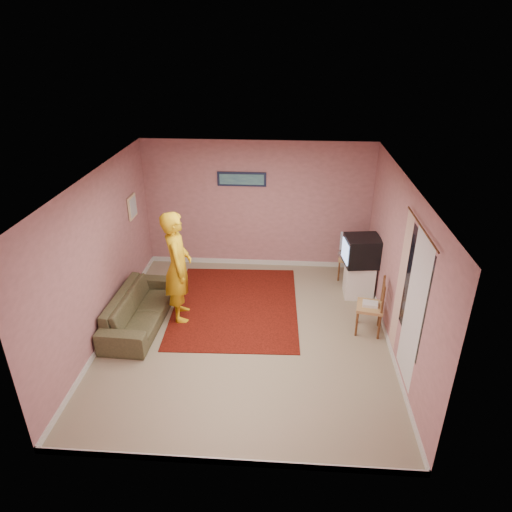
# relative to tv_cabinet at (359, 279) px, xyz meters

# --- Properties ---
(ground) EXTENTS (5.00, 5.00, 0.00)m
(ground) POSITION_rel_tv_cabinet_xyz_m (-1.95, -1.38, -0.32)
(ground) COLOR gray
(ground) RESTS_ON ground
(wall_back) EXTENTS (4.50, 0.02, 2.60)m
(wall_back) POSITION_rel_tv_cabinet_xyz_m (-1.95, 1.12, 0.98)
(wall_back) COLOR #B4767B
(wall_back) RESTS_ON ground
(wall_front) EXTENTS (4.50, 0.02, 2.60)m
(wall_front) POSITION_rel_tv_cabinet_xyz_m (-1.95, -3.88, 0.98)
(wall_front) COLOR #B4767B
(wall_front) RESTS_ON ground
(wall_left) EXTENTS (0.02, 5.00, 2.60)m
(wall_left) POSITION_rel_tv_cabinet_xyz_m (-4.20, -1.38, 0.98)
(wall_left) COLOR #B4767B
(wall_left) RESTS_ON ground
(wall_right) EXTENTS (0.02, 5.00, 2.60)m
(wall_right) POSITION_rel_tv_cabinet_xyz_m (0.30, -1.38, 0.98)
(wall_right) COLOR #B4767B
(wall_right) RESTS_ON ground
(ceiling) EXTENTS (4.50, 5.00, 0.02)m
(ceiling) POSITION_rel_tv_cabinet_xyz_m (-1.95, -1.38, 2.28)
(ceiling) COLOR silver
(ceiling) RESTS_ON wall_back
(baseboard_back) EXTENTS (4.50, 0.02, 0.10)m
(baseboard_back) POSITION_rel_tv_cabinet_xyz_m (-1.95, 1.11, -0.27)
(baseboard_back) COLOR silver
(baseboard_back) RESTS_ON ground
(baseboard_front) EXTENTS (4.50, 0.02, 0.10)m
(baseboard_front) POSITION_rel_tv_cabinet_xyz_m (-1.95, -3.87, -0.27)
(baseboard_front) COLOR silver
(baseboard_front) RESTS_ON ground
(baseboard_left) EXTENTS (0.02, 5.00, 0.10)m
(baseboard_left) POSITION_rel_tv_cabinet_xyz_m (-4.19, -1.38, -0.27)
(baseboard_left) COLOR silver
(baseboard_left) RESTS_ON ground
(baseboard_right) EXTENTS (0.02, 5.00, 0.10)m
(baseboard_right) POSITION_rel_tv_cabinet_xyz_m (0.29, -1.38, -0.27)
(baseboard_right) COLOR silver
(baseboard_right) RESTS_ON ground
(window) EXTENTS (0.01, 1.10, 1.50)m
(window) POSITION_rel_tv_cabinet_xyz_m (0.29, -2.28, 1.13)
(window) COLOR black
(window) RESTS_ON wall_right
(curtain_sheer) EXTENTS (0.01, 0.75, 2.10)m
(curtain_sheer) POSITION_rel_tv_cabinet_xyz_m (0.28, -2.43, 0.93)
(curtain_sheer) COLOR silver
(curtain_sheer) RESTS_ON wall_right
(curtain_floral) EXTENTS (0.01, 0.35, 2.10)m
(curtain_floral) POSITION_rel_tv_cabinet_xyz_m (0.26, -1.73, 0.93)
(curtain_floral) COLOR beige
(curtain_floral) RESTS_ON wall_right
(curtain_rod) EXTENTS (0.02, 1.40, 0.02)m
(curtain_rod) POSITION_rel_tv_cabinet_xyz_m (0.25, -2.28, 2.00)
(curtain_rod) COLOR brown
(curtain_rod) RESTS_ON wall_right
(picture_back) EXTENTS (0.95, 0.04, 0.28)m
(picture_back) POSITION_rel_tv_cabinet_xyz_m (-2.25, 1.08, 1.53)
(picture_back) COLOR #131A34
(picture_back) RESTS_ON wall_back
(picture_left) EXTENTS (0.04, 0.38, 0.42)m
(picture_left) POSITION_rel_tv_cabinet_xyz_m (-4.17, 0.22, 1.23)
(picture_left) COLOR beige
(picture_left) RESTS_ON wall_left
(area_rug) EXTENTS (2.27, 2.80, 0.01)m
(area_rug) POSITION_rel_tv_cabinet_xyz_m (-2.23, -0.54, -0.32)
(area_rug) COLOR black
(area_rug) RESTS_ON ground
(tv_cabinet) EXTENTS (0.51, 0.46, 0.65)m
(tv_cabinet) POSITION_rel_tv_cabinet_xyz_m (0.00, 0.00, 0.00)
(tv_cabinet) COLOR white
(tv_cabinet) RESTS_ON ground
(crt_tv) EXTENTS (0.67, 0.61, 0.52)m
(crt_tv) POSITION_rel_tv_cabinet_xyz_m (-0.01, -0.00, 0.58)
(crt_tv) COLOR black
(crt_tv) RESTS_ON tv_cabinet
(chair_a) EXTENTS (0.45, 0.44, 0.49)m
(chair_a) POSITION_rel_tv_cabinet_xyz_m (-0.11, 0.66, 0.22)
(chair_a) COLOR tan
(chair_a) RESTS_ON ground
(dvd_player) EXTENTS (0.44, 0.36, 0.07)m
(dvd_player) POSITION_rel_tv_cabinet_xyz_m (-0.11, 0.66, 0.17)
(dvd_player) COLOR #A6A6AA
(dvd_player) RESTS_ON chair_a
(blue_throw) EXTENTS (0.36, 0.05, 0.38)m
(blue_throw) POSITION_rel_tv_cabinet_xyz_m (-0.11, 0.82, 0.40)
(blue_throw) COLOR #83ACD7
(blue_throw) RESTS_ON chair_a
(chair_b) EXTENTS (0.48, 0.50, 0.52)m
(chair_b) POSITION_rel_tv_cabinet_xyz_m (0.01, -1.14, 0.26)
(chair_b) COLOR tan
(chair_b) RESTS_ON ground
(game_console) EXTENTS (0.27, 0.21, 0.05)m
(game_console) POSITION_rel_tv_cabinet_xyz_m (0.01, -1.14, 0.19)
(game_console) COLOR silver
(game_console) RESTS_ON chair_b
(sofa) EXTENTS (0.83, 1.96, 0.57)m
(sofa) POSITION_rel_tv_cabinet_xyz_m (-3.75, -1.18, -0.04)
(sofa) COLOR brown
(sofa) RESTS_ON ground
(person) EXTENTS (0.60, 0.78, 1.92)m
(person) POSITION_rel_tv_cabinet_xyz_m (-3.11, -0.93, 0.64)
(person) COLOR gold
(person) RESTS_ON ground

